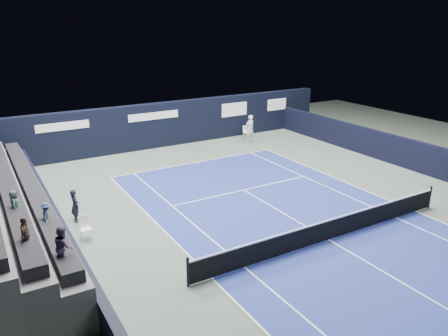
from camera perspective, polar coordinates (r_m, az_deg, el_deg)
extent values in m
plane|color=#47554D|center=(19.89, 9.56, -6.91)|extent=(48.00, 48.00, 0.00)
cube|color=navy|center=(18.59, 13.54, -9.12)|extent=(10.97, 23.77, 0.01)
cube|color=black|center=(29.39, 20.49, 2.53)|extent=(0.30, 22.00, 1.80)
cube|color=silver|center=(33.35, 2.87, 4.64)|extent=(0.45, 0.43, 0.04)
cube|color=silver|center=(33.45, 2.78, 5.09)|extent=(0.37, 0.12, 0.44)
cylinder|color=silver|center=(33.59, 3.04, 4.40)|extent=(0.02, 0.02, 0.39)
cylinder|color=silver|center=(33.49, 2.52, 4.36)|extent=(0.02, 0.02, 0.39)
cylinder|color=silver|center=(33.31, 3.21, 4.28)|extent=(0.02, 0.02, 0.39)
cylinder|color=silver|center=(33.21, 2.69, 4.24)|extent=(0.02, 0.02, 0.39)
cube|color=white|center=(33.71, 2.83, 4.78)|extent=(0.45, 0.43, 0.03)
cube|color=white|center=(33.81, 2.76, 5.21)|extent=(0.35, 0.13, 0.43)
cylinder|color=white|center=(33.94, 3.01, 4.54)|extent=(0.02, 0.02, 0.38)
cylinder|color=white|center=(33.86, 2.50, 4.51)|extent=(0.02, 0.02, 0.38)
cylinder|color=white|center=(33.67, 3.14, 4.42)|extent=(0.02, 0.02, 0.38)
cylinder|color=white|center=(33.58, 2.64, 4.39)|extent=(0.02, 0.02, 0.38)
cube|color=white|center=(18.81, -17.62, -7.63)|extent=(0.44, 0.42, 0.04)
cube|color=white|center=(18.87, -17.85, -6.66)|extent=(0.44, 0.04, 0.52)
cylinder|color=white|center=(19.09, -17.14, -7.92)|extent=(0.02, 0.02, 0.46)
cylinder|color=white|center=(19.03, -18.24, -8.14)|extent=(0.02, 0.02, 0.46)
cylinder|color=white|center=(18.79, -16.87, -8.36)|extent=(0.02, 0.02, 0.46)
cylinder|color=white|center=(18.72, -17.98, -8.58)|extent=(0.02, 0.02, 0.46)
imported|color=black|center=(20.45, -18.88, -4.66)|extent=(0.41, 0.58, 1.51)
cube|color=white|center=(27.58, -3.65, 0.75)|extent=(10.97, 0.06, 0.00)
cube|color=white|center=(22.48, 23.76, -5.20)|extent=(0.06, 23.77, 0.00)
cube|color=white|center=(15.68, -1.59, -14.19)|extent=(0.06, 23.77, 0.00)
cube|color=white|center=(21.44, 21.57, -6.06)|extent=(0.06, 23.77, 0.00)
cube|color=white|center=(16.28, 2.73, -12.84)|extent=(0.06, 23.77, 0.00)
cube|color=white|center=(23.11, 2.58, -2.88)|extent=(8.23, 0.06, 0.00)
cube|color=white|center=(18.59, 13.54, -9.10)|extent=(0.06, 12.80, 0.00)
cube|color=white|center=(27.45, -3.51, 0.67)|extent=(0.06, 0.30, 0.00)
cylinder|color=black|center=(22.99, 25.29, -3.43)|extent=(0.10, 0.10, 1.10)
cylinder|color=black|center=(15.04, -4.74, -13.39)|extent=(0.10, 0.10, 1.10)
cube|color=black|center=(18.38, 13.65, -7.86)|extent=(12.80, 0.03, 0.86)
cube|color=white|center=(18.19, 13.76, -6.60)|extent=(12.80, 0.05, 0.06)
cube|color=black|center=(31.21, -7.60, 5.70)|extent=(26.00, 0.60, 3.10)
cube|color=silver|center=(28.81, -20.33, 5.12)|extent=(3.20, 0.02, 0.50)
cube|color=silver|center=(30.39, -9.16, 6.72)|extent=(3.60, 0.02, 0.50)
cube|color=silver|center=(33.30, 1.37, 7.66)|extent=(2.20, 0.02, 1.00)
cube|color=silver|center=(35.55, 6.91, 8.24)|extent=(1.80, 0.02, 0.90)
cube|color=black|center=(19.38, -21.11, -6.75)|extent=(0.30, 22.00, 1.20)
cube|color=silver|center=(13.43, -14.63, -18.21)|extent=(0.02, 2.00, 0.45)
cube|color=silver|center=(16.31, -18.23, -11.39)|extent=(0.02, 2.40, 0.45)
cube|color=silver|center=(19.41, -20.62, -6.66)|extent=(0.02, 2.00, 0.45)
cube|color=#4D4D50|center=(20.15, -23.38, -5.37)|extent=(0.90, 16.00, 1.65)
cube|color=#49494C|center=(20.00, -26.00, -5.22)|extent=(0.90, 16.00, 2.10)
cube|color=black|center=(19.78, -23.76, -2.65)|extent=(0.63, 15.20, 0.40)
cube|color=black|center=(19.57, -26.52, -1.87)|extent=(0.63, 15.20, 0.40)
imported|color=#3C2945|center=(13.72, -20.23, -9.59)|extent=(0.52, 0.65, 1.29)
imported|color=navy|center=(16.29, -22.11, -5.82)|extent=(0.52, 0.71, 0.99)
imported|color=#4A362C|center=(13.99, -24.50, -7.94)|extent=(0.47, 0.70, 1.11)
imported|color=#325445|center=(16.50, -25.66, -4.27)|extent=(0.41, 0.55, 1.00)
imported|color=white|center=(32.07, 3.40, 5.17)|extent=(0.78, 0.56, 1.99)
cylinder|color=black|center=(31.73, 3.48, 5.12)|extent=(0.03, 0.29, 0.13)
torus|color=black|center=(31.51, 3.73, 5.21)|extent=(0.30, 0.13, 0.29)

